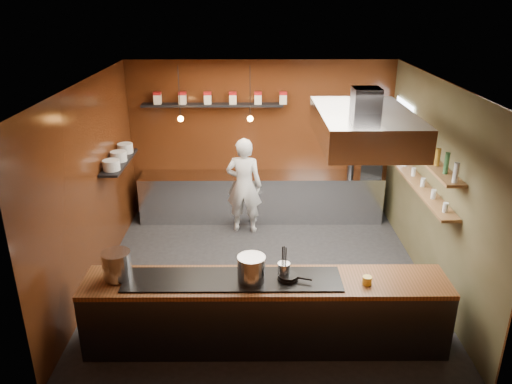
{
  "coord_description": "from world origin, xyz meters",
  "views": [
    {
      "loc": [
        -0.15,
        -6.75,
        4.12
      ],
      "look_at": [
        -0.11,
        0.4,
        1.26
      ],
      "focal_mm": 35.0,
      "sensor_mm": 36.0,
      "label": 1
    }
  ],
  "objects_px": {
    "stockpot_large": "(117,265)",
    "espresso_machine": "(372,165)",
    "extractor_hood": "(364,126)",
    "chef": "(244,186)",
    "stockpot_small": "(251,269)"
  },
  "relations": [
    {
      "from": "stockpot_large",
      "to": "chef",
      "type": "distance_m",
      "value": 3.51
    },
    {
      "from": "stockpot_large",
      "to": "espresso_machine",
      "type": "bearing_deg",
      "value": 43.75
    },
    {
      "from": "extractor_hood",
      "to": "chef",
      "type": "relative_size",
      "value": 1.13
    },
    {
      "from": "stockpot_large",
      "to": "espresso_machine",
      "type": "distance_m",
      "value": 5.37
    },
    {
      "from": "chef",
      "to": "extractor_hood",
      "type": "bearing_deg",
      "value": 136.65
    },
    {
      "from": "espresso_machine",
      "to": "chef",
      "type": "relative_size",
      "value": 0.22
    },
    {
      "from": "stockpot_small",
      "to": "espresso_machine",
      "type": "relative_size",
      "value": 0.87
    },
    {
      "from": "extractor_hood",
      "to": "stockpot_large",
      "type": "bearing_deg",
      "value": -159.44
    },
    {
      "from": "espresso_machine",
      "to": "chef",
      "type": "height_order",
      "value": "chef"
    },
    {
      "from": "stockpot_small",
      "to": "espresso_machine",
      "type": "height_order",
      "value": "espresso_machine"
    },
    {
      "from": "extractor_hood",
      "to": "stockpot_large",
      "type": "xyz_separation_m",
      "value": [
        -3.08,
        -1.15,
        -1.4
      ]
    },
    {
      "from": "extractor_hood",
      "to": "espresso_machine",
      "type": "distance_m",
      "value": 3.03
    },
    {
      "from": "espresso_machine",
      "to": "stockpot_small",
      "type": "bearing_deg",
      "value": -105.27
    },
    {
      "from": "stockpot_large",
      "to": "stockpot_small",
      "type": "height_order",
      "value": "stockpot_large"
    },
    {
      "from": "espresso_machine",
      "to": "chef",
      "type": "distance_m",
      "value": 2.48
    }
  ]
}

